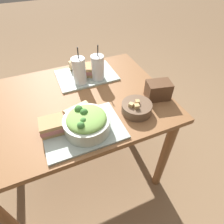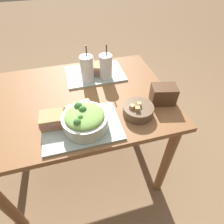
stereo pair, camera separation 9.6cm
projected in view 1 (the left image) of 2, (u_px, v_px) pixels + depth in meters
ground_plane at (84, 168)px, 1.63m from camera, size 12.00×12.00×0.00m
dining_table at (74, 115)px, 1.18m from camera, size 1.13×0.81×0.77m
tray_near at (82, 130)px, 0.93m from camera, size 0.39×0.27×0.01m
tray_far at (87, 75)px, 1.28m from camera, size 0.39×0.27×0.01m
salad_bowl at (87, 122)px, 0.89m from camera, size 0.22×0.22×0.12m
soup_bowl at (137, 108)px, 1.01m from camera, size 0.16×0.16×0.08m
sandwich_near at (53, 126)px, 0.90m from camera, size 0.13×0.11×0.06m
baguette_near at (77, 111)px, 0.97m from camera, size 0.14×0.10×0.07m
sandwich_far at (87, 70)px, 1.26m from camera, size 0.14×0.14×0.06m
baguette_far at (77, 65)px, 1.31m from camera, size 0.10×0.07×0.07m
drink_cup_dark at (79, 72)px, 1.16m from camera, size 0.08×0.08×0.24m
drink_cup_red at (98, 68)px, 1.19m from camera, size 0.08×0.08×0.23m
chip_bag at (158, 90)px, 1.08m from camera, size 0.15×0.12×0.11m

